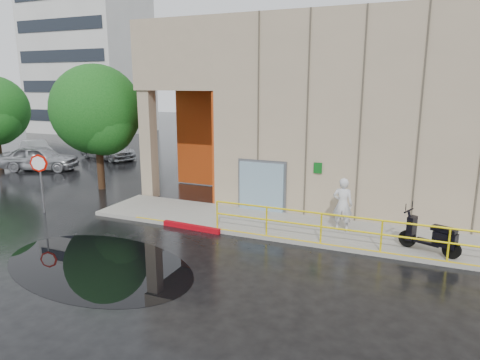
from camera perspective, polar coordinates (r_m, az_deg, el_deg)
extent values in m
plane|color=black|center=(12.98, -7.20, -11.45)|extent=(120.00, 120.00, 0.00)
cube|color=gray|center=(15.73, 14.24, -7.05)|extent=(20.00, 3.00, 0.15)
cube|color=gray|center=(21.24, 22.99, 8.25)|extent=(16.00, 10.00, 8.00)
cube|color=gray|center=(23.48, -2.55, 15.67)|extent=(4.00, 10.00, 3.00)
cube|color=gray|center=(20.46, -12.08, 4.61)|extent=(0.60, 0.60, 5.00)
cube|color=#AF3310|center=(22.28, -4.11, 5.50)|extent=(3.80, 0.15, 4.90)
cube|color=#AF3310|center=(19.88, -1.37, 4.66)|extent=(0.10, 3.50, 4.90)
cube|color=#7E98AD|center=(17.60, 2.85, -0.90)|extent=(1.90, 0.10, 2.00)
cube|color=slate|center=(17.67, 2.94, -0.84)|extent=(2.10, 0.06, 2.20)
cube|color=#0B4F15|center=(16.83, 10.33, 1.59)|extent=(0.32, 0.04, 0.42)
cylinder|color=yellow|center=(14.09, 14.63, -4.80)|extent=(9.50, 0.06, 0.06)
cylinder|color=yellow|center=(14.23, 14.52, -6.52)|extent=(9.50, 0.06, 0.06)
cube|color=#B9B9B4|center=(51.21, -19.46, 14.51)|extent=(12.00, 8.00, 15.00)
imported|color=silver|center=(15.57, 13.52, -3.19)|extent=(0.72, 0.48, 1.93)
cylinder|color=black|center=(14.89, 21.40, -7.27)|extent=(0.55, 0.31, 0.55)
cylinder|color=black|center=(14.45, 26.38, -8.36)|extent=(0.55, 0.31, 0.55)
cylinder|color=slate|center=(19.54, -24.90, -0.92)|extent=(0.07, 0.07, 2.16)
cylinder|color=#B00B00|center=(19.32, -25.25, 2.04)|extent=(0.71, 0.31, 0.75)
cylinder|color=white|center=(19.31, -25.31, 2.02)|extent=(0.55, 0.22, 0.59)
cube|color=#A0050E|center=(16.07, -6.50, -6.24)|extent=(2.41, 0.31, 0.18)
cube|color=black|center=(13.69, -18.46, -10.70)|extent=(7.45, 5.48, 0.01)
imported|color=#A7A9AE|center=(29.39, -25.14, 2.69)|extent=(4.93, 3.34, 1.56)
imported|color=silver|center=(34.35, -25.53, 3.71)|extent=(4.06, 3.01, 1.28)
imported|color=#9FA2A6|center=(32.16, -17.29, 3.95)|extent=(5.11, 3.00, 1.39)
cylinder|color=black|center=(22.90, -18.14, 2.19)|extent=(0.36, 0.36, 2.71)
sphere|color=#25561E|center=(22.59, -18.62, 8.89)|extent=(4.43, 4.43, 4.43)
sphere|color=#25561E|center=(22.14, -17.71, 7.16)|extent=(3.10, 3.10, 3.10)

